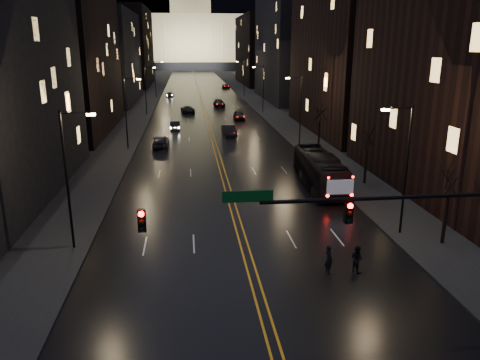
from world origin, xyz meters
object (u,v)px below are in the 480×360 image
object	(u,v)px
oncoming_car_b	(175,125)
bus	(319,170)
receding_car_a	(229,131)
pedestrian_b	(357,259)
oncoming_car_a	(161,141)
traffic_signal	(399,220)
pedestrian_a	(329,259)

from	to	relation	value
oncoming_car_b	bus	bearing A→B (deg)	111.79
bus	receding_car_a	xyz separation A→B (m)	(-6.00, 26.20, -0.83)
receding_car_a	pedestrian_b	bearing A→B (deg)	-89.75
oncoming_car_a	receding_car_a	size ratio (longest dim) A/B	1.06
bus	pedestrian_b	distance (m)	16.94
traffic_signal	oncoming_car_b	distance (m)	55.08
bus	receding_car_a	world-z (taller)	bus
oncoming_car_b	receding_car_a	xyz separation A→B (m)	(7.91, -5.77, 0.06)
traffic_signal	pedestrian_a	distance (m)	6.74
oncoming_car_b	receding_car_a	size ratio (longest dim) A/B	0.92
traffic_signal	pedestrian_b	distance (m)	6.60
bus	pedestrian_b	world-z (taller)	bus
receding_car_a	pedestrian_b	world-z (taller)	pedestrian_b
bus	receding_car_a	distance (m)	26.89
oncoming_car_a	pedestrian_b	world-z (taller)	oncoming_car_a
pedestrian_a	pedestrian_b	world-z (taller)	pedestrian_a
traffic_signal	bus	xyz separation A→B (m)	(2.59, 21.75, -3.51)
oncoming_car_a	pedestrian_a	bearing A→B (deg)	107.90
traffic_signal	pedestrian_a	world-z (taller)	traffic_signal
oncoming_car_b	traffic_signal	bearing A→B (deg)	100.18
bus	pedestrian_a	size ratio (longest dim) A/B	6.67
oncoming_car_a	receding_car_a	distance (m)	11.72
oncoming_car_a	oncoming_car_b	bearing A→B (deg)	-96.66
pedestrian_b	oncoming_car_a	bearing A→B (deg)	-9.48
bus	oncoming_car_b	world-z (taller)	bus
traffic_signal	bus	bearing A→B (deg)	83.20
receding_car_a	pedestrian_a	distance (m)	42.99
oncoming_car_a	oncoming_car_b	size ratio (longest dim) A/B	1.16
oncoming_car_a	pedestrian_b	xyz separation A→B (m)	(13.01, -36.05, -0.04)
traffic_signal	oncoming_car_b	xyz separation A→B (m)	(-11.31, 53.72, -4.40)
bus	pedestrian_a	bearing A→B (deg)	-101.67
bus	pedestrian_b	size ratio (longest dim) A/B	7.12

